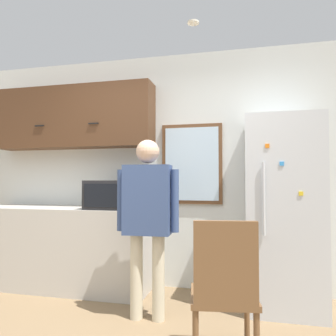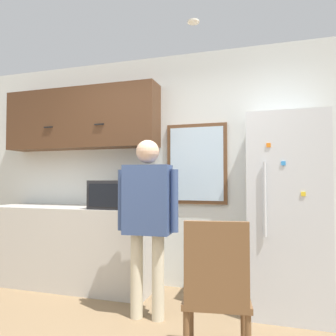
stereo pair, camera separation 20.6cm
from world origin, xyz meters
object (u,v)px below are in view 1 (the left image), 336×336
object	(u,v)px
person	(148,210)
chair	(224,287)
microwave	(114,195)
refrigerator	(282,212)

from	to	relation	value
person	chair	distance (m)	1.02
person	chair	size ratio (longest dim) A/B	1.64
person	chair	bearing A→B (deg)	-43.04
microwave	person	distance (m)	0.76
person	refrigerator	distance (m)	1.32
microwave	chair	distance (m)	1.77
microwave	chair	size ratio (longest dim) A/B	0.57
person	refrigerator	size ratio (longest dim) A/B	0.87
microwave	refrigerator	xyz separation A→B (m)	(1.74, 0.02, -0.15)
microwave	person	xyz separation A→B (m)	(0.54, -0.52, -0.11)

